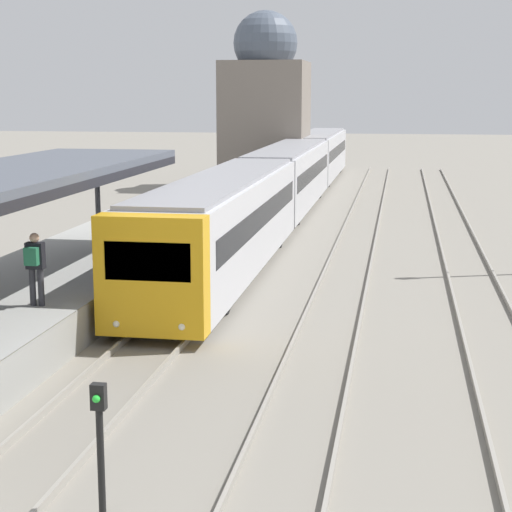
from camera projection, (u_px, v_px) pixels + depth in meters
name	position (u px, v px, depth m)	size (l,w,h in m)	color
person_on_platform	(35.00, 263.00, 19.10)	(0.40, 0.40, 1.66)	#2D2D33
train_near	(288.00, 175.00, 42.37)	(2.57, 48.08, 3.15)	gold
signal_post_near	(100.00, 435.00, 11.55)	(0.20, 0.21, 1.90)	black
distant_domed_building	(265.00, 107.00, 51.97)	(5.02, 5.02, 10.63)	slate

